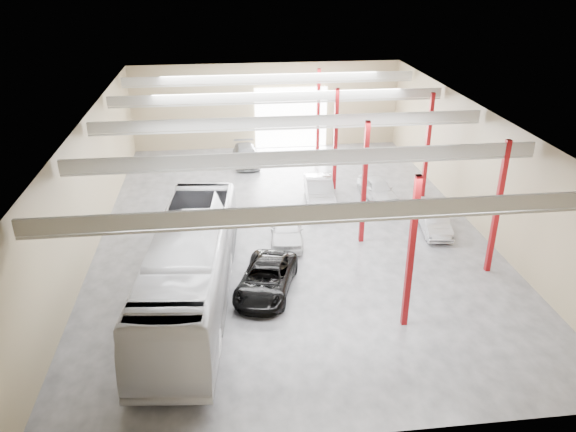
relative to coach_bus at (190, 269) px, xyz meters
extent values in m
cube|color=#404044|center=(5.48, 7.41, -1.93)|extent=(22.00, 32.00, 0.01)
cube|color=#B7B7B2|center=(5.48, 7.41, 5.07)|extent=(22.00, 32.00, 0.12)
cube|color=#837152|center=(5.48, 23.41, 1.57)|extent=(22.00, 0.12, 7.00)
cube|color=#837152|center=(5.48, -8.59, 1.57)|extent=(22.00, 0.12, 7.00)
cube|color=#837152|center=(-5.52, 7.41, 1.57)|extent=(0.12, 32.00, 7.00)
cube|color=#837152|center=(16.48, 7.41, 1.57)|extent=(0.12, 32.00, 7.00)
cube|color=white|center=(7.48, 23.26, 0.57)|extent=(6.00, 0.20, 5.00)
cube|color=maroon|center=(9.28, -2.59, 1.57)|extent=(0.25, 0.25, 7.00)
cube|color=maroon|center=(9.28, 5.41, 1.57)|extent=(0.25, 0.25, 7.00)
cube|color=maroon|center=(9.28, 13.41, 1.57)|extent=(0.25, 0.25, 7.00)
cube|color=maroon|center=(9.28, 20.41, 1.57)|extent=(0.25, 0.25, 7.00)
cube|color=maroon|center=(14.98, 1.41, 1.57)|extent=(0.25, 0.25, 7.00)
cube|color=maroon|center=(14.98, 11.41, 1.57)|extent=(0.25, 0.25, 7.00)
cube|color=#B4B4AF|center=(5.48, -4.59, 4.62)|extent=(21.60, 0.15, 0.60)
cube|color=#B4B4AF|center=(5.48, -4.59, 4.22)|extent=(21.60, 0.10, 0.10)
cube|color=#B4B4AF|center=(5.48, 1.41, 4.62)|extent=(21.60, 0.15, 0.60)
cube|color=#B4B4AF|center=(5.48, 1.41, 4.22)|extent=(21.60, 0.10, 0.10)
cube|color=#B4B4AF|center=(5.48, 7.41, 4.62)|extent=(21.60, 0.15, 0.60)
cube|color=#B4B4AF|center=(5.48, 7.41, 4.22)|extent=(21.60, 0.10, 0.10)
cube|color=#B4B4AF|center=(5.48, 13.41, 4.62)|extent=(21.60, 0.15, 0.60)
cube|color=#B4B4AF|center=(5.48, 13.41, 4.22)|extent=(21.60, 0.10, 0.10)
cube|color=#B4B4AF|center=(5.48, 19.41, 4.62)|extent=(21.60, 0.15, 0.60)
cube|color=#B4B4AF|center=(5.48, 19.41, 4.22)|extent=(21.60, 0.10, 0.10)
imported|color=silver|center=(0.00, 0.00, 0.00)|extent=(4.61, 14.13, 3.86)
imported|color=black|center=(3.48, 0.73, -1.21)|extent=(3.79, 5.63, 1.43)
imported|color=silver|center=(5.07, 5.93, -1.17)|extent=(2.22, 4.63, 1.53)
imported|color=#A3A2A7|center=(7.85, 11.13, -1.13)|extent=(2.02, 5.00, 1.61)
imported|color=slate|center=(3.48, 19.34, -1.26)|extent=(2.07, 4.73, 1.35)
imported|color=#B4B5B9|center=(13.78, 6.10, -1.26)|extent=(1.89, 4.19, 1.33)
imported|color=silver|center=(11.80, 11.30, -1.23)|extent=(2.19, 4.31, 1.41)
camera|label=1|loc=(1.76, -22.32, 12.83)|focal=35.00mm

